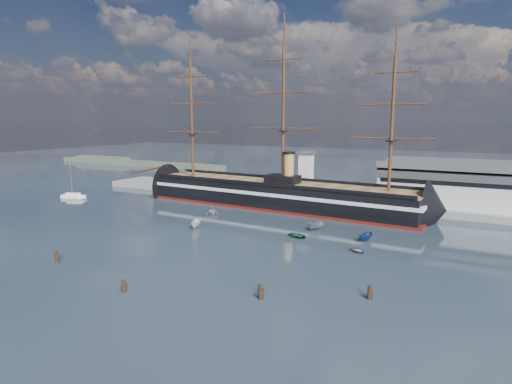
% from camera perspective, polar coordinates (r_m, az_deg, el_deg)
% --- Properties ---
extents(ground, '(600.00, 600.00, 0.00)m').
position_cam_1_polar(ground, '(116.75, -0.69, -3.83)').
color(ground, black).
rests_on(ground, ground).
extents(quay, '(180.00, 18.00, 2.00)m').
position_cam_1_polar(quay, '(145.32, 9.61, -1.28)').
color(quay, slate).
rests_on(quay, ground).
extents(warehouse, '(63.00, 21.00, 11.60)m').
position_cam_1_polar(warehouse, '(141.07, 29.08, 0.59)').
color(warehouse, '#B7BABC').
rests_on(warehouse, ground).
extents(quay_tower, '(5.00, 5.00, 15.00)m').
position_cam_1_polar(quay_tower, '(143.34, 6.68, 2.59)').
color(quay_tower, silver).
rests_on(quay_tower, ground).
extents(shoreline, '(120.00, 10.00, 4.00)m').
position_cam_1_polar(shoreline, '(275.74, -16.93, 3.87)').
color(shoreline, '#3F4C38').
rests_on(shoreline, ground).
extents(warship, '(113.34, 21.61, 53.94)m').
position_cam_1_polar(warship, '(134.88, 2.11, -0.25)').
color(warship, black).
rests_on(warship, ground).
extents(sailboat, '(8.87, 4.71, 13.62)m').
position_cam_1_polar(sailboat, '(162.78, -23.18, -0.45)').
color(sailboat, white).
rests_on(sailboat, ground).
extents(motorboat_a, '(6.60, 4.30, 2.48)m').
position_cam_1_polar(motorboat_a, '(109.81, -8.03, -4.80)').
color(motorboat_a, silver).
rests_on(motorboat_a, ground).
extents(motorboat_b, '(1.96, 3.24, 1.41)m').
position_cam_1_polar(motorboat_b, '(100.76, 5.58, -6.07)').
color(motorboat_b, '#17402D').
rests_on(motorboat_b, ground).
extents(motorboat_c, '(6.52, 4.91, 2.47)m').
position_cam_1_polar(motorboat_c, '(108.25, 8.09, -5.01)').
color(motorboat_c, slate).
rests_on(motorboat_c, ground).
extents(motorboat_d, '(6.47, 6.98, 2.44)m').
position_cam_1_polar(motorboat_d, '(124.60, -5.88, -3.02)').
color(motorboat_d, silver).
rests_on(motorboat_d, ground).
extents(motorboat_e, '(2.37, 2.66, 1.20)m').
position_cam_1_polar(motorboat_e, '(92.06, 13.38, -7.81)').
color(motorboat_e, slate).
rests_on(motorboat_e, ground).
extents(motorboat_f, '(6.16, 3.22, 2.34)m').
position_cam_1_polar(motorboat_f, '(100.25, 14.38, -6.41)').
color(motorboat_f, navy).
rests_on(motorboat_f, ground).
extents(piling_near_left, '(0.64, 0.64, 3.07)m').
position_cam_1_polar(piling_near_left, '(91.62, -25.01, -8.56)').
color(piling_near_left, black).
rests_on(piling_near_left, ground).
extents(piling_near_mid, '(0.64, 0.64, 2.72)m').
position_cam_1_polar(piling_near_mid, '(73.22, -17.23, -12.62)').
color(piling_near_mid, black).
rests_on(piling_near_mid, ground).
extents(piling_near_right, '(0.64, 0.64, 3.11)m').
position_cam_1_polar(piling_near_right, '(67.52, 0.58, -14.12)').
color(piling_near_right, black).
rests_on(piling_near_right, ground).
extents(piling_far_right, '(0.64, 0.64, 2.86)m').
position_cam_1_polar(piling_far_right, '(69.80, 14.85, -13.63)').
color(piling_far_right, black).
rests_on(piling_far_right, ground).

